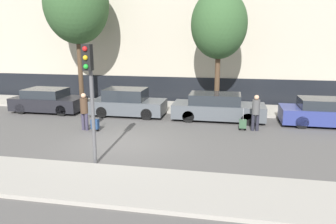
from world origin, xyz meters
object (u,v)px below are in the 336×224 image
(parked_car_0, at_px, (48,101))
(parked_car_2, at_px, (218,108))
(parked_car_3, at_px, (329,113))
(pedestrian_left, at_px, (84,109))
(trolley_right, at_px, (243,124))
(traffic_light, at_px, (90,81))
(parked_car_1, at_px, (128,103))
(bare_tree_down_street, at_px, (76,4))
(trolley_left, at_px, (95,124))
(pedestrian_right, at_px, (256,111))
(parked_bicycle, at_px, (222,102))
(bare_tree_near_crossing, at_px, (219,25))

(parked_car_0, height_order, parked_car_2, parked_car_2)
(parked_car_2, distance_m, parked_car_3, 5.30)
(pedestrian_left, bearing_deg, parked_car_3, -153.16)
(trolley_right, bearing_deg, traffic_light, -133.76)
(parked_car_1, relative_size, traffic_light, 0.99)
(bare_tree_down_street, bearing_deg, parked_car_3, -8.91)
(trolley_right, bearing_deg, bare_tree_down_street, 158.40)
(trolley_left, xyz_separation_m, pedestrian_right, (7.08, 1.50, 0.59))
(traffic_light, xyz_separation_m, parked_bicycle, (3.89, 9.29, -2.32))
(parked_car_2, distance_m, bare_tree_near_crossing, 4.48)
(parked_car_2, relative_size, parked_car_3, 1.02)
(trolley_left, xyz_separation_m, bare_tree_down_street, (-3.12, 5.25, 5.70))
(bare_tree_near_crossing, distance_m, bare_tree_down_street, 8.39)
(parked_car_2, xyz_separation_m, bare_tree_down_street, (-8.43, 2.04, 5.39))
(trolley_right, height_order, parked_bicycle, parked_bicycle)
(pedestrian_left, xyz_separation_m, trolley_left, (0.54, -0.11, -0.64))
(parked_car_0, bearing_deg, parked_bicycle, 12.93)
(pedestrian_right, xyz_separation_m, parked_bicycle, (-1.61, 4.03, -0.44))
(pedestrian_left, height_order, pedestrian_right, pedestrian_left)
(parked_car_2, bearing_deg, trolley_right, -55.47)
(pedestrian_right, bearing_deg, parked_bicycle, 104.08)
(pedestrian_right, relative_size, bare_tree_near_crossing, 0.25)
(parked_car_1, bearing_deg, traffic_light, -81.22)
(parked_car_0, xyz_separation_m, bare_tree_near_crossing, (9.42, 1.57, 4.18))
(trolley_left, bearing_deg, pedestrian_right, 11.95)
(parked_car_1, height_order, parked_car_2, parked_car_1)
(pedestrian_left, xyz_separation_m, pedestrian_right, (7.62, 1.38, -0.04))
(parked_car_2, relative_size, bare_tree_near_crossing, 0.71)
(parked_car_0, distance_m, traffic_light, 9.40)
(bare_tree_near_crossing, bearing_deg, trolley_right, -68.33)
(pedestrian_left, bearing_deg, bare_tree_down_street, -51.39)
(parked_car_3, bearing_deg, bare_tree_near_crossing, 161.96)
(parked_car_3, xyz_separation_m, traffic_light, (-9.03, -6.85, 2.18))
(bare_tree_near_crossing, bearing_deg, parked_car_2, -85.26)
(parked_car_0, height_order, trolley_right, parked_car_0)
(parked_car_0, xyz_separation_m, trolley_right, (10.78, -1.88, -0.31))
(parked_car_0, height_order, trolley_left, parked_car_0)
(pedestrian_right, xyz_separation_m, traffic_light, (-5.50, -5.25, 1.88))
(pedestrian_right, distance_m, trolley_right, 0.83)
(pedestrian_left, height_order, trolley_right, pedestrian_left)
(parked_car_2, xyz_separation_m, trolley_left, (-5.30, -3.21, -0.31))
(parked_car_1, height_order, traffic_light, traffic_light)
(traffic_light, bearing_deg, parked_car_2, 61.84)
(parked_bicycle, bearing_deg, parked_car_3, -25.37)
(parked_car_2, relative_size, bare_tree_down_street, 0.56)
(trolley_right, distance_m, bare_tree_near_crossing, 5.82)
(parked_car_0, xyz_separation_m, pedestrian_left, (3.71, -3.19, 0.35))
(bare_tree_down_street, bearing_deg, parked_bicycle, 1.89)
(pedestrian_left, xyz_separation_m, parked_bicycle, (6.01, 5.42, -0.48))
(trolley_left, relative_size, bare_tree_down_street, 0.13)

